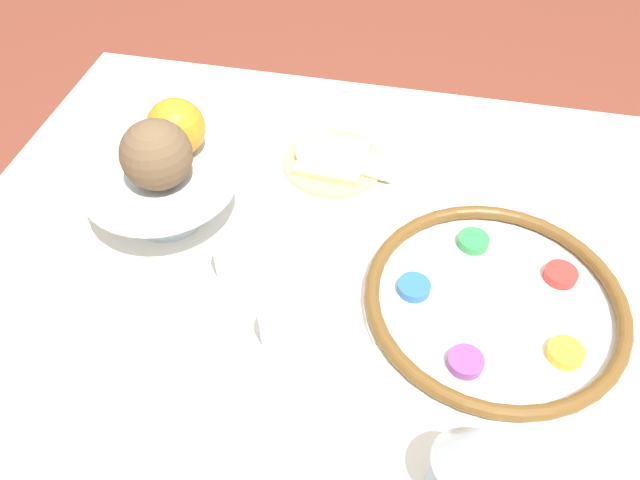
{
  "coord_description": "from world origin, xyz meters",
  "views": [
    {
      "loc": [
        -0.06,
        0.6,
        1.45
      ],
      "look_at": [
        0.07,
        0.03,
        0.81
      ],
      "focal_mm": 35.0,
      "sensor_mm": 36.0,
      "label": 1
    }
  ],
  "objects": [
    {
      "name": "ground_plane",
      "position": [
        0.0,
        0.0,
        0.0
      ],
      "size": [
        8.0,
        8.0,
        0.0
      ],
      "primitive_type": "plane",
      "color": "brown"
    },
    {
      "name": "dining_table",
      "position": [
        0.0,
        0.0,
        0.38
      ],
      "size": [
        1.23,
        0.85,
        0.77
      ],
      "color": "silver",
      "rests_on": "ground_plane"
    },
    {
      "name": "seder_plate",
      "position": [
        -0.18,
        0.06,
        0.78
      ],
      "size": [
        0.35,
        0.35,
        0.03
      ],
      "color": "white",
      "rests_on": "dining_table"
    },
    {
      "name": "wine_glass",
      "position": [
        -0.15,
        0.32,
        0.87
      ],
      "size": [
        0.08,
        0.08,
        0.15
      ],
      "color": "silver",
      "rests_on": "dining_table"
    },
    {
      "name": "fruit_stand",
      "position": [
        0.31,
        -0.01,
        0.85
      ],
      "size": [
        0.23,
        0.23,
        0.1
      ],
      "color": "silver",
      "rests_on": "dining_table"
    },
    {
      "name": "orange_fruit",
      "position": [
        0.29,
        -0.05,
        0.91
      ],
      "size": [
        0.08,
        0.08,
        0.08
      ],
      "color": "orange",
      "rests_on": "fruit_stand"
    },
    {
      "name": "coconut",
      "position": [
        0.29,
        0.02,
        0.92
      ],
      "size": [
        0.1,
        0.1,
        0.1
      ],
      "color": "brown",
      "rests_on": "fruit_stand"
    },
    {
      "name": "bread_plate",
      "position": [
        0.09,
        -0.18,
        0.78
      ],
      "size": [
        0.17,
        0.17,
        0.02
      ],
      "color": "tan",
      "rests_on": "dining_table"
    },
    {
      "name": "napkin_roll",
      "position": [
        0.06,
        -0.17,
        0.79
      ],
      "size": [
        0.17,
        0.06,
        0.04
      ],
      "color": "white",
      "rests_on": "dining_table"
    },
    {
      "name": "cup_near",
      "position": [
        0.08,
        0.17,
        0.8
      ],
      "size": [
        0.07,
        0.07,
        0.06
      ],
      "color": "silver",
      "rests_on": "dining_table"
    },
    {
      "name": "cup_mid",
      "position": [
        0.17,
        0.08,
        0.8
      ],
      "size": [
        0.07,
        0.07,
        0.06
      ],
      "color": "silver",
      "rests_on": "dining_table"
    }
  ]
}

